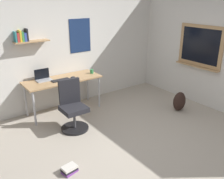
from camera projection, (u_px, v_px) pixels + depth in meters
name	position (u px, v px, depth m)	size (l,w,h in m)	color
ground_plane	(140.00, 149.00, 4.11)	(5.20, 5.20, 0.00)	#ADA393
wall_back	(68.00, 48.00, 5.50)	(5.00, 0.30, 2.60)	silver
desk	(63.00, 82.00, 5.22)	(1.60, 0.63, 0.75)	tan
office_chair	(73.00, 108.00, 4.63)	(0.52, 0.52, 0.95)	black
laptop	(43.00, 78.00, 5.09)	(0.31, 0.21, 0.23)	#ADAFB5
keyboard	(61.00, 80.00, 5.09)	(0.37, 0.13, 0.02)	black
computer_mouse	(73.00, 77.00, 5.24)	(0.10, 0.06, 0.03)	#262628
coffee_mug	(92.00, 71.00, 5.55)	(0.08, 0.08, 0.09)	#338C4C
backpack	(179.00, 101.00, 5.42)	(0.32, 0.22, 0.43)	black
book_stack_on_floor	(69.00, 169.00, 3.56)	(0.24, 0.20, 0.10)	#7A3D99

